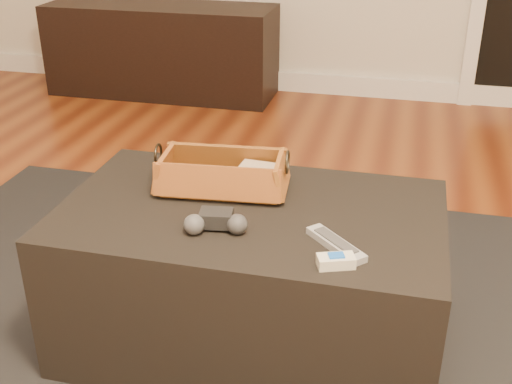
% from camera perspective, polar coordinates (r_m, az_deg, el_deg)
% --- Properties ---
extents(baseboard, '(5.00, 0.04, 0.12)m').
position_cam_1_polar(baseboard, '(4.05, 5.94, 9.55)').
color(baseboard, white).
rests_on(baseboard, floor).
extents(media_cabinet, '(1.36, 0.45, 0.54)m').
position_cam_1_polar(media_cabinet, '(4.03, -8.34, 12.39)').
color(media_cabinet, black).
rests_on(media_cabinet, floor).
extents(area_rug, '(2.60, 2.00, 0.01)m').
position_cam_1_polar(area_rug, '(1.87, -0.84, -13.81)').
color(area_rug, black).
rests_on(area_rug, floor).
extents(ottoman, '(1.00, 0.60, 0.42)m').
position_cam_1_polar(ottoman, '(1.78, -0.48, -7.47)').
color(ottoman, black).
rests_on(ottoman, area_rug).
extents(tv_remote, '(0.19, 0.08, 0.02)m').
position_cam_1_polar(tv_remote, '(1.76, -3.65, 0.74)').
color(tv_remote, black).
rests_on(tv_remote, wicker_basket).
extents(cloth_bundle, '(0.10, 0.08, 0.05)m').
position_cam_1_polar(cloth_bundle, '(1.77, 0.16, 1.57)').
color(cloth_bundle, tan).
rests_on(cloth_bundle, wicker_basket).
extents(wicker_basket, '(0.37, 0.22, 0.13)m').
position_cam_1_polar(wicker_basket, '(1.76, -3.01, 1.47)').
color(wicker_basket, '#A25F24').
rests_on(wicker_basket, ottoman).
extents(game_controller, '(0.16, 0.11, 0.05)m').
position_cam_1_polar(game_controller, '(1.56, -3.58, -2.67)').
color(game_controller, black).
rests_on(game_controller, ottoman).
extents(silver_remote, '(0.16, 0.15, 0.02)m').
position_cam_1_polar(silver_remote, '(1.51, 7.11, -4.59)').
color(silver_remote, '#AAADB2').
rests_on(silver_remote, ottoman).
extents(cream_gadget, '(0.09, 0.07, 0.03)m').
position_cam_1_polar(cream_gadget, '(1.44, 7.12, -6.10)').
color(cream_gadget, silver).
rests_on(cream_gadget, ottoman).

